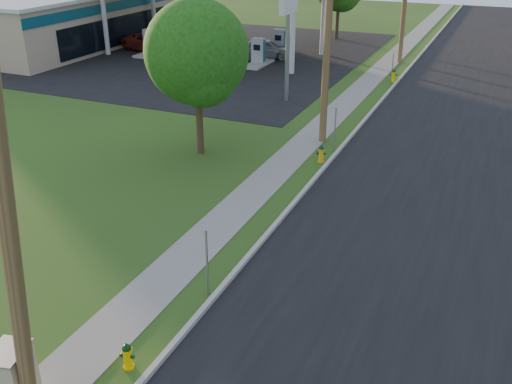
% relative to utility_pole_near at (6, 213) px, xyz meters
% --- Properties ---
extents(road, '(8.00, 120.00, 0.02)m').
position_rel_utility_pole_near_xyz_m(road, '(5.10, 11.00, -4.79)').
color(road, black).
rests_on(road, ground).
extents(curb, '(0.15, 120.00, 0.15)m').
position_rel_utility_pole_near_xyz_m(curb, '(1.10, 11.00, -4.73)').
color(curb, '#A7A599').
rests_on(curb, ground).
extents(sidewalk, '(1.50, 120.00, 0.03)m').
position_rel_utility_pole_near_xyz_m(sidewalk, '(-0.65, 11.00, -4.79)').
color(sidewalk, gray).
rests_on(sidewalk, ground).
extents(forecourt, '(26.00, 28.00, 0.02)m').
position_rel_utility_pole_near_xyz_m(forecourt, '(-15.40, 33.00, -4.79)').
color(forecourt, black).
rests_on(forecourt, ground).
extents(utility_pole_near, '(1.40, 0.32, 9.48)m').
position_rel_utility_pole_near_xyz_m(utility_pole_near, '(0.00, 0.00, 0.00)').
color(utility_pole_near, brown).
rests_on(utility_pole_near, ground).
extents(utility_pole_mid, '(1.40, 0.32, 9.80)m').
position_rel_utility_pole_near_xyz_m(utility_pole_mid, '(-0.00, 18.00, 0.15)').
color(utility_pole_mid, brown).
rests_on(utility_pole_mid, ground).
extents(sign_post_near, '(0.05, 0.04, 2.00)m').
position_rel_utility_pole_near_xyz_m(sign_post_near, '(0.85, 5.20, -3.80)').
color(sign_post_near, gray).
rests_on(sign_post_near, ground).
extents(sign_post_mid, '(0.05, 0.04, 2.00)m').
position_rel_utility_pole_near_xyz_m(sign_post_mid, '(0.85, 17.00, -3.80)').
color(sign_post_mid, gray).
rests_on(sign_post_mid, ground).
extents(sign_post_far, '(0.05, 0.04, 2.00)m').
position_rel_utility_pole_near_xyz_m(sign_post_far, '(0.85, 29.20, -3.80)').
color(sign_post_far, gray).
rests_on(sign_post_far, ground).
extents(fuel_pump_nw, '(1.20, 3.20, 1.90)m').
position_rel_utility_pole_near_xyz_m(fuel_pump_nw, '(-17.90, 31.00, -4.08)').
color(fuel_pump_nw, '#A7A599').
rests_on(fuel_pump_nw, ground).
extents(fuel_pump_ne, '(1.20, 3.20, 1.90)m').
position_rel_utility_pole_near_xyz_m(fuel_pump_ne, '(-8.90, 31.00, -4.08)').
color(fuel_pump_ne, '#A7A599').
rests_on(fuel_pump_ne, ground).
extents(fuel_pump_sw, '(1.20, 3.20, 1.90)m').
position_rel_utility_pole_near_xyz_m(fuel_pump_sw, '(-17.90, 35.00, -4.08)').
color(fuel_pump_sw, '#A7A599').
rests_on(fuel_pump_sw, ground).
extents(fuel_pump_se, '(1.20, 3.20, 1.90)m').
position_rel_utility_pole_near_xyz_m(fuel_pump_se, '(-8.90, 35.00, -4.08)').
color(fuel_pump_se, '#A7A599').
rests_on(fuel_pump_se, ground).
extents(convenience_store, '(10.40, 22.40, 4.25)m').
position_rel_utility_pole_near_xyz_m(convenience_store, '(-26.38, 33.00, -2.67)').
color(convenience_store, tan).
rests_on(convenience_store, ground).
extents(price_pylon, '(0.34, 2.04, 6.85)m').
position_rel_utility_pole_near_xyz_m(price_pylon, '(-3.90, 23.50, 0.63)').
color(price_pylon, gray).
rests_on(price_pylon, ground).
extents(tree_verge, '(4.32, 4.32, 6.55)m').
position_rel_utility_pole_near_xyz_m(tree_verge, '(-4.36, 14.39, -0.58)').
color(tree_verge, '#3E2C1B').
rests_on(tree_verge, ground).
extents(hydrant_near, '(0.35, 0.31, 0.69)m').
position_rel_utility_pole_near_xyz_m(hydrant_near, '(0.52, 1.96, -4.47)').
color(hydrant_near, '#FFC500').
rests_on(hydrant_near, ground).
extents(hydrant_mid, '(0.39, 0.35, 0.76)m').
position_rel_utility_pole_near_xyz_m(hydrant_mid, '(0.72, 15.55, -4.43)').
color(hydrant_mid, yellow).
rests_on(hydrant_mid, ground).
extents(hydrant_far, '(0.43, 0.38, 0.84)m').
position_rel_utility_pole_near_xyz_m(hydrant_far, '(0.79, 30.21, -4.39)').
color(hydrant_far, '#FFE400').
rests_on(hydrant_far, ground).
extents(utility_cabinet, '(0.88, 1.03, 1.53)m').
position_rel_utility_pole_near_xyz_m(utility_cabinet, '(-0.86, 0.05, -4.04)').
color(utility_cabinet, tan).
rests_on(utility_cabinet, ground).
extents(car_red, '(5.50, 3.51, 1.41)m').
position_rel_utility_pole_near_xyz_m(car_red, '(-18.49, 32.12, -4.10)').
color(car_red, maroon).
rests_on(car_red, ground).
extents(car_silver, '(4.50, 2.85, 1.43)m').
position_rel_utility_pole_near_xyz_m(car_silver, '(-9.41, 33.41, -4.09)').
color(car_silver, '#A0A3A8').
rests_on(car_silver, ground).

